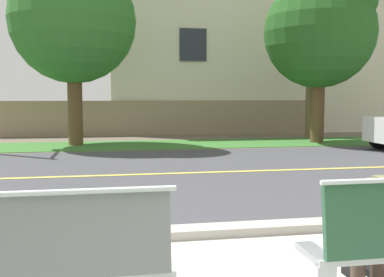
% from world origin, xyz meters
% --- Properties ---
extents(ground_plane, '(140.00, 140.00, 0.00)m').
position_xyz_m(ground_plane, '(0.00, 8.00, 0.00)').
color(ground_plane, '#665B4C').
extents(curb_edge, '(44.00, 0.30, 0.11)m').
position_xyz_m(curb_edge, '(0.00, 2.35, 0.06)').
color(curb_edge, '#ADA89E').
rests_on(curb_edge, ground_plane).
extents(street_asphalt, '(52.00, 8.00, 0.01)m').
position_xyz_m(street_asphalt, '(0.00, 6.50, 0.00)').
color(street_asphalt, '#424247').
rests_on(street_asphalt, ground_plane).
extents(road_centre_line, '(48.00, 0.14, 0.01)m').
position_xyz_m(road_centre_line, '(0.00, 6.50, 0.01)').
color(road_centre_line, '#E0CC4C').
rests_on(road_centre_line, ground_plane).
extents(far_verge_grass, '(48.00, 2.80, 0.02)m').
position_xyz_m(far_verge_grass, '(0.00, 12.07, 0.01)').
color(far_verge_grass, '#38702D').
rests_on(far_verge_grass, ground_plane).
extents(bench_left, '(1.81, 0.48, 1.01)m').
position_xyz_m(bench_left, '(-1.40, 0.42, 0.45)').
color(bench_left, silver).
rests_on(bench_left, ground_plane).
extents(shade_tree_far_left, '(3.95, 3.95, 6.51)m').
position_xyz_m(shade_tree_far_left, '(-1.87, 12.37, 4.23)').
color(shade_tree_far_left, brown).
rests_on(shade_tree_far_left, ground_plane).
extents(shade_tree_left, '(3.69, 3.69, 6.09)m').
position_xyz_m(shade_tree_left, '(6.15, 11.79, 3.96)').
color(shade_tree_left, brown).
rests_on(shade_tree_left, ground_plane).
extents(garden_wall, '(13.00, 0.36, 1.40)m').
position_xyz_m(garden_wall, '(1.11, 15.76, 0.70)').
color(garden_wall, gray).
rests_on(garden_wall, ground_plane).
extents(house_across_street, '(12.99, 6.91, 7.22)m').
position_xyz_m(house_across_street, '(5.16, 18.96, 3.66)').
color(house_across_street, beige).
rests_on(house_across_street, ground_plane).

